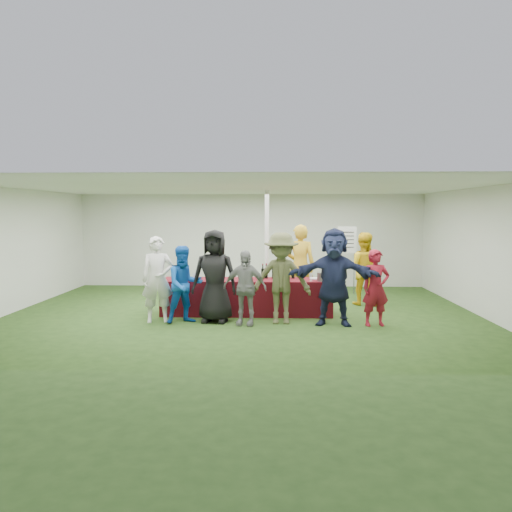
{
  "coord_description": "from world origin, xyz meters",
  "views": [
    {
      "loc": [
        0.65,
        -10.6,
        2.17
      ],
      "look_at": [
        0.29,
        -0.09,
        1.25
      ],
      "focal_mm": 35.0,
      "sensor_mm": 36.0,
      "label": 1
    }
  ],
  "objects_px": {
    "serving_table": "(247,297)",
    "customer_5": "(334,277)",
    "customer_4": "(281,278)",
    "customer_6": "(376,288)",
    "staff_pourer": "(300,266)",
    "staff_back": "(363,269)",
    "dump_bucket": "(323,277)",
    "customer_2": "(215,276)",
    "customer_3": "(245,288)",
    "customer_0": "(158,279)",
    "wine_list_sign": "(347,245)",
    "customer_1": "(185,284)"
  },
  "relations": [
    {
      "from": "customer_4",
      "to": "customer_3",
      "type": "bearing_deg",
      "value": -166.37
    },
    {
      "from": "wine_list_sign",
      "to": "staff_back",
      "type": "distance_m",
      "value": 1.65
    },
    {
      "from": "staff_back",
      "to": "customer_1",
      "type": "relative_size",
      "value": 1.12
    },
    {
      "from": "wine_list_sign",
      "to": "customer_3",
      "type": "relative_size",
      "value": 1.24
    },
    {
      "from": "customer_0",
      "to": "customer_1",
      "type": "bearing_deg",
      "value": -20.16
    },
    {
      "from": "serving_table",
      "to": "customer_4",
      "type": "height_order",
      "value": "customer_4"
    },
    {
      "from": "serving_table",
      "to": "wine_list_sign",
      "type": "distance_m",
      "value": 3.87
    },
    {
      "from": "serving_table",
      "to": "customer_5",
      "type": "bearing_deg",
      "value": -29.06
    },
    {
      "from": "customer_5",
      "to": "customer_6",
      "type": "relative_size",
      "value": 1.28
    },
    {
      "from": "customer_5",
      "to": "customer_6",
      "type": "xyz_separation_m",
      "value": [
        0.8,
        -0.04,
        -0.2
      ]
    },
    {
      "from": "customer_3",
      "to": "serving_table",
      "type": "bearing_deg",
      "value": 101.9
    },
    {
      "from": "dump_bucket",
      "to": "customer_3",
      "type": "bearing_deg",
      "value": -152.91
    },
    {
      "from": "customer_1",
      "to": "customer_2",
      "type": "relative_size",
      "value": 0.83
    },
    {
      "from": "dump_bucket",
      "to": "staff_pourer",
      "type": "height_order",
      "value": "staff_pourer"
    },
    {
      "from": "staff_back",
      "to": "customer_0",
      "type": "height_order",
      "value": "staff_back"
    },
    {
      "from": "customer_6",
      "to": "customer_5",
      "type": "bearing_deg",
      "value": 166.45
    },
    {
      "from": "customer_3",
      "to": "customer_2",
      "type": "bearing_deg",
      "value": 168.59
    },
    {
      "from": "serving_table",
      "to": "customer_1",
      "type": "relative_size",
      "value": 2.37
    },
    {
      "from": "staff_back",
      "to": "customer_4",
      "type": "height_order",
      "value": "customer_4"
    },
    {
      "from": "staff_back",
      "to": "customer_2",
      "type": "xyz_separation_m",
      "value": [
        -3.26,
        -1.98,
        0.06
      ]
    },
    {
      "from": "customer_6",
      "to": "customer_2",
      "type": "bearing_deg",
      "value": 165.19
    },
    {
      "from": "staff_back",
      "to": "dump_bucket",
      "type": "bearing_deg",
      "value": 66.42
    },
    {
      "from": "serving_table",
      "to": "customer_4",
      "type": "distance_m",
      "value": 1.25
    },
    {
      "from": "customer_2",
      "to": "customer_3",
      "type": "distance_m",
      "value": 0.69
    },
    {
      "from": "customer_6",
      "to": "customer_3",
      "type": "bearing_deg",
      "value": 169.87
    },
    {
      "from": "wine_list_sign",
      "to": "staff_back",
      "type": "xyz_separation_m",
      "value": [
        0.15,
        -1.58,
        -0.46
      ]
    },
    {
      "from": "staff_back",
      "to": "serving_table",
      "type": "bearing_deg",
      "value": 37.73
    },
    {
      "from": "customer_0",
      "to": "customer_5",
      "type": "relative_size",
      "value": 0.91
    },
    {
      "from": "serving_table",
      "to": "staff_back",
      "type": "relative_size",
      "value": 2.11
    },
    {
      "from": "serving_table",
      "to": "customer_4",
      "type": "xyz_separation_m",
      "value": [
        0.72,
        -0.87,
        0.52
      ]
    },
    {
      "from": "customer_4",
      "to": "customer_6",
      "type": "bearing_deg",
      "value": -2.78
    },
    {
      "from": "wine_list_sign",
      "to": "customer_6",
      "type": "xyz_separation_m",
      "value": [
        0.01,
        -3.78,
        -0.58
      ]
    },
    {
      "from": "customer_4",
      "to": "customer_5",
      "type": "height_order",
      "value": "customer_5"
    },
    {
      "from": "serving_table",
      "to": "staff_pourer",
      "type": "distance_m",
      "value": 1.55
    },
    {
      "from": "customer_3",
      "to": "customer_5",
      "type": "relative_size",
      "value": 0.77
    },
    {
      "from": "customer_0",
      "to": "customer_5",
      "type": "bearing_deg",
      "value": -16.56
    },
    {
      "from": "customer_0",
      "to": "customer_2",
      "type": "distance_m",
      "value": 1.13
    },
    {
      "from": "dump_bucket",
      "to": "customer_1",
      "type": "relative_size",
      "value": 0.16
    },
    {
      "from": "wine_list_sign",
      "to": "customer_3",
      "type": "xyz_separation_m",
      "value": [
        -2.5,
        -3.8,
        -0.59
      ]
    },
    {
      "from": "staff_pourer",
      "to": "customer_2",
      "type": "xyz_separation_m",
      "value": [
        -1.77,
        -1.61,
        -0.03
      ]
    },
    {
      "from": "dump_bucket",
      "to": "staff_back",
      "type": "distance_m",
      "value": 1.78
    },
    {
      "from": "wine_list_sign",
      "to": "customer_5",
      "type": "relative_size",
      "value": 0.96
    },
    {
      "from": "staff_back",
      "to": "customer_0",
      "type": "xyz_separation_m",
      "value": [
        -4.39,
        -2.02,
        -0.0
      ]
    },
    {
      "from": "customer_5",
      "to": "staff_pourer",
      "type": "bearing_deg",
      "value": 114.56
    },
    {
      "from": "customer_0",
      "to": "customer_4",
      "type": "bearing_deg",
      "value": -15.44
    },
    {
      "from": "wine_list_sign",
      "to": "customer_5",
      "type": "height_order",
      "value": "customer_5"
    },
    {
      "from": "serving_table",
      "to": "customer_2",
      "type": "height_order",
      "value": "customer_2"
    },
    {
      "from": "dump_bucket",
      "to": "customer_6",
      "type": "xyz_separation_m",
      "value": [
        0.93,
        -0.78,
        -0.11
      ]
    },
    {
      "from": "dump_bucket",
      "to": "customer_5",
      "type": "distance_m",
      "value": 0.76
    },
    {
      "from": "staff_back",
      "to": "customer_2",
      "type": "height_order",
      "value": "customer_2"
    }
  ]
}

